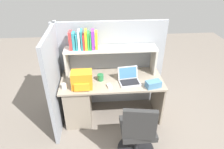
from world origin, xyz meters
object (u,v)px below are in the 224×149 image
Objects in this scene: tissue_box at (153,84)px; paper_cup at (64,86)px; computer_mouse at (109,86)px; laptop at (129,79)px; office_chair at (137,134)px; backpack at (82,80)px; snack_canister at (100,77)px.

paper_cup is at bearing 163.30° from tissue_box.
laptop is at bearing 4.93° from computer_mouse.
office_chair is (0.32, -0.64, -0.35)m from computer_mouse.
computer_mouse is (0.40, -0.02, -0.11)m from backpack.
snack_canister is 1.02m from office_chair.
backpack is at bearing -146.74° from snack_canister.
paper_cup reaches higher than computer_mouse.
paper_cup is 0.09× the size of office_chair.
tissue_box is at bearing -2.87° from paper_cup.
backpack is 3.72× the size of paper_cup.
laptop is 0.44m from snack_canister.
paper_cup is 0.37× the size of tissue_box.
laptop is 0.37× the size of office_chair.
laptop is 0.98m from paper_cup.
snack_canister is (-0.43, 0.08, 0.00)m from laptop.
laptop reaches higher than tissue_box.
office_chair is (0.01, -0.76, -0.39)m from laptop.
laptop is 3.36× the size of snack_canister.
snack_canister is (-0.77, 0.25, 0.00)m from tissue_box.
computer_mouse is at bearing -2.56° from backpack.
office_chair is at bearing -132.76° from tissue_box.
laptop is at bearing 6.16° from paper_cup.
snack_canister reaches higher than tissue_box.
backpack reaches higher than laptop.
office_chair is (0.99, -0.65, -0.38)m from paper_cup.
computer_mouse is 0.67m from paper_cup.
snack_canister is at bearing 106.50° from computer_mouse.
backpack is at bearing 162.38° from tissue_box.
paper_cup is (-0.67, 0.01, 0.02)m from computer_mouse.
backpack is 2.96× the size of snack_canister.
tissue_box is (1.04, -0.07, -0.08)m from backpack.
tissue_box is 0.81m from snack_canister.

